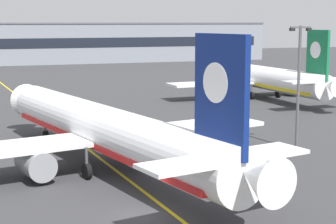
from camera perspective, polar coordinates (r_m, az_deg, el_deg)
ground_plane at (r=37.27m, az=-2.69°, el=-10.23°), size 400.00×400.00×0.00m
taxiway_centreline at (r=65.62m, az=-10.47°, el=-1.87°), size 11.57×179.67×0.01m
airliner_foreground at (r=47.40m, az=-6.30°, el=-1.85°), size 32.29×41.15×11.65m
airliner_background at (r=93.91m, az=9.20°, el=3.44°), size 30.97×39.95×11.21m
apron_lamp_post at (r=55.33m, az=13.02°, el=2.59°), size 2.24×0.90×11.95m
terminal_building at (r=170.39m, az=-16.24°, el=6.64°), size 162.32×12.40×12.03m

